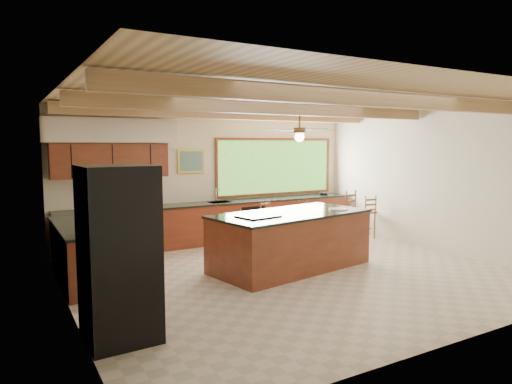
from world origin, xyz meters
TOP-DOWN VIEW (x-y plane):
  - ground at (0.00, 0.00)m, footprint 7.20×7.20m
  - room_shell at (-0.17, 0.65)m, footprint 7.27×6.54m
  - counter_run at (-0.82, 2.52)m, footprint 7.12×3.10m
  - island at (0.17, 0.28)m, footprint 3.10×1.85m
  - refrigerator at (-3.22, -1.30)m, footprint 0.81×0.79m
  - bar_stool_a at (1.54, 1.93)m, footprint 0.41×0.41m
  - bar_stool_b at (0.82, 2.40)m, footprint 0.41×0.41m
  - bar_stool_c at (2.54, 1.54)m, footprint 0.51×0.51m
  - bar_stool_d at (3.23, 1.54)m, footprint 0.41×0.41m

SIDE VIEW (x-z plane):
  - ground at x=0.00m, z-range 0.00..0.00m
  - counter_run at x=-0.82m, z-range -0.15..1.07m
  - island at x=0.17m, z-range -0.01..1.03m
  - bar_stool_a at x=1.54m, z-range 0.09..1.07m
  - bar_stool_b at x=0.82m, z-range 0.09..1.07m
  - bar_stool_d at x=3.23m, z-range 0.10..1.13m
  - bar_stool_c at x=2.54m, z-range 0.11..1.29m
  - refrigerator at x=-3.22m, z-range 0.00..2.00m
  - room_shell at x=-0.17m, z-range 0.70..3.72m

